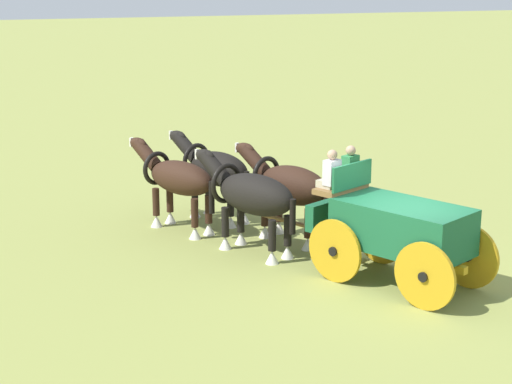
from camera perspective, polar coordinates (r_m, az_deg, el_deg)
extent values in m
plane|color=olive|center=(18.19, 9.65, -6.13)|extent=(220.00, 220.00, 0.00)
cube|color=#195B38|center=(17.79, 9.82, -2.31)|extent=(3.13, 2.47, 0.98)
cube|color=brown|center=(18.58, 5.72, 0.24)|extent=(1.05, 1.42, 0.12)
cube|color=#195B38|center=(18.99, 4.73, -1.50)|extent=(0.70, 1.15, 0.60)
cube|color=#195B38|center=(18.32, 6.48, 1.10)|extent=(0.59, 1.21, 0.55)
cube|color=gold|center=(17.97, 9.74, -4.11)|extent=(2.85, 1.41, 0.16)
cylinder|color=gold|center=(17.95, 5.32, -3.97)|extent=(1.27, 0.63, 1.36)
cylinder|color=black|center=(17.95, 5.32, -3.97)|extent=(0.26, 0.25, 0.20)
cylinder|color=gold|center=(19.21, 8.40, -2.82)|extent=(1.27, 0.63, 1.36)
cylinder|color=black|center=(19.21, 8.40, -2.82)|extent=(0.26, 0.25, 0.20)
cylinder|color=gold|center=(16.74, 11.28, -5.59)|extent=(1.27, 0.63, 1.36)
cylinder|color=black|center=(16.74, 11.28, -5.59)|extent=(0.26, 0.25, 0.20)
cylinder|color=gold|center=(18.08, 14.13, -4.22)|extent=(1.27, 0.63, 1.36)
cylinder|color=black|center=(18.08, 14.13, -4.22)|extent=(0.26, 0.25, 0.20)
cylinder|color=brown|center=(19.50, 3.23, -2.26)|extent=(2.41, 1.17, 0.10)
cube|color=#BCB293|center=(18.37, 4.82, 0.55)|extent=(0.50, 0.46, 0.16)
cube|color=silver|center=(18.24, 5.13, 1.33)|extent=(0.37, 0.43, 0.55)
sphere|color=tan|center=(18.15, 5.16, 2.51)|extent=(0.22, 0.22, 0.22)
cube|color=#2D2D33|center=(18.86, 6.05, 0.89)|extent=(0.50, 0.46, 0.16)
cube|color=#338C4C|center=(18.72, 6.36, 1.65)|extent=(0.37, 0.43, 0.55)
sphere|color=tan|center=(18.64, 6.39, 2.80)|extent=(0.22, 0.22, 0.22)
ellipsoid|color=black|center=(19.43, -0.01, -0.17)|extent=(2.36, 1.76, 0.95)
cylinder|color=black|center=(19.98, -2.09, -2.03)|extent=(0.18, 0.18, 0.71)
cone|color=silver|center=(20.13, -2.08, -3.43)|extent=(0.30, 0.30, 0.31)
cylinder|color=black|center=(20.33, -1.03, -1.73)|extent=(0.18, 0.18, 0.71)
cone|color=silver|center=(20.48, -1.03, -3.10)|extent=(0.30, 0.30, 0.31)
cylinder|color=black|center=(18.96, 1.09, -2.94)|extent=(0.18, 0.18, 0.71)
cone|color=silver|center=(19.12, 1.09, -4.40)|extent=(0.30, 0.30, 0.31)
cylinder|color=black|center=(19.33, 2.15, -2.61)|extent=(0.18, 0.18, 0.71)
cone|color=silver|center=(19.49, 2.13, -4.04)|extent=(0.30, 0.30, 0.31)
cylinder|color=black|center=(20.27, -2.74, 1.59)|extent=(1.01, 0.72, 0.81)
ellipsoid|color=black|center=(20.47, -3.46, 2.45)|extent=(0.65, 0.48, 0.32)
cube|color=silver|center=(20.68, -3.98, 2.57)|extent=(0.10, 0.12, 0.24)
torus|color=black|center=(20.08, -2.01, 0.59)|extent=(0.51, 0.93, 0.97)
cylinder|color=black|center=(18.77, 2.48, -1.67)|extent=(0.14, 0.14, 0.80)
ellipsoid|color=#331E14|center=(20.36, 2.53, 0.45)|extent=(2.21, 1.68, 0.94)
cylinder|color=#331E14|center=(20.83, 0.60, -1.35)|extent=(0.18, 0.18, 0.71)
cone|color=silver|center=(20.97, 0.60, -2.68)|extent=(0.30, 0.30, 0.30)
cylinder|color=#331E14|center=(21.19, 1.56, -1.08)|extent=(0.18, 0.18, 0.71)
cone|color=silver|center=(21.33, 1.55, -2.38)|extent=(0.30, 0.30, 0.30)
cylinder|color=#331E14|center=(19.93, 3.53, -2.11)|extent=(0.18, 0.18, 0.71)
cone|color=silver|center=(20.08, 3.50, -3.49)|extent=(0.30, 0.30, 0.30)
cylinder|color=#331E14|center=(20.31, 4.47, -1.81)|extent=(0.18, 0.18, 0.71)
cone|color=silver|center=(20.46, 4.44, -3.17)|extent=(0.30, 0.30, 0.30)
cylinder|color=#331E14|center=(21.11, -0.03, 2.08)|extent=(1.01, 0.72, 0.81)
ellipsoid|color=#331E14|center=(21.31, -0.75, 2.91)|extent=(0.65, 0.48, 0.32)
cube|color=silver|center=(21.50, -1.28, 3.01)|extent=(0.10, 0.12, 0.24)
torus|color=black|center=(20.93, 0.69, 1.13)|extent=(0.51, 0.93, 0.96)
cylinder|color=black|center=(19.79, 4.80, -0.91)|extent=(0.14, 0.14, 0.80)
ellipsoid|color=#331E14|center=(21.28, -5.05, 0.95)|extent=(2.28, 1.65, 0.85)
cylinder|color=#331E14|center=(21.86, -6.75, -0.67)|extent=(0.18, 0.18, 0.71)
cone|color=silver|center=(22.00, -6.71, -1.95)|extent=(0.30, 0.30, 0.31)
cylinder|color=#331E14|center=(22.15, -5.82, -0.44)|extent=(0.18, 0.18, 0.71)
cone|color=silver|center=(22.28, -5.79, -1.71)|extent=(0.30, 0.30, 0.31)
cylinder|color=#331E14|center=(20.77, -4.15, -1.41)|extent=(0.18, 0.18, 0.71)
cone|color=silver|center=(20.92, -4.12, -2.76)|extent=(0.30, 0.30, 0.31)
cylinder|color=#331E14|center=(21.07, -3.21, -1.16)|extent=(0.18, 0.18, 0.71)
cone|color=silver|center=(21.22, -3.19, -2.49)|extent=(0.30, 0.30, 0.31)
cylinder|color=#331E14|center=(22.18, -7.32, 2.47)|extent=(1.01, 0.72, 0.81)
ellipsoid|color=#331E14|center=(22.42, -7.94, 3.25)|extent=(0.65, 0.48, 0.32)
cube|color=silver|center=(22.63, -8.38, 3.34)|extent=(0.10, 0.12, 0.24)
torus|color=black|center=(21.96, -6.69, 1.60)|extent=(0.47, 0.85, 0.88)
cylinder|color=black|center=(20.55, -3.00, -0.37)|extent=(0.14, 0.14, 0.80)
ellipsoid|color=black|center=(22.12, -2.52, 1.56)|extent=(2.14, 1.62, 0.90)
cylinder|color=black|center=(22.62, -4.14, -0.10)|extent=(0.18, 0.18, 0.71)
cone|color=silver|center=(22.76, -4.12, -1.33)|extent=(0.30, 0.30, 0.30)
cylinder|color=black|center=(22.95, -3.22, 0.13)|extent=(0.18, 0.18, 0.71)
cone|color=silver|center=(23.08, -3.21, -1.09)|extent=(0.30, 0.30, 0.30)
cylinder|color=black|center=(21.66, -1.73, -0.73)|extent=(0.18, 0.18, 0.71)
cone|color=silver|center=(21.80, -1.72, -2.01)|extent=(0.30, 0.30, 0.30)
cylinder|color=black|center=(22.00, -0.81, -0.48)|extent=(0.18, 0.18, 0.71)
cone|color=silver|center=(22.13, -0.80, -1.75)|extent=(0.30, 0.30, 0.30)
cylinder|color=black|center=(22.94, -4.68, 2.99)|extent=(1.01, 0.72, 0.81)
ellipsoid|color=black|center=(23.16, -5.29, 3.74)|extent=(0.65, 0.48, 0.32)
cube|color=silver|center=(23.37, -5.75, 3.83)|extent=(0.10, 0.12, 0.24)
torus|color=black|center=(22.73, -4.05, 2.14)|extent=(0.49, 0.90, 0.93)
cylinder|color=black|center=(21.48, -0.63, 0.35)|extent=(0.14, 0.14, 0.80)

